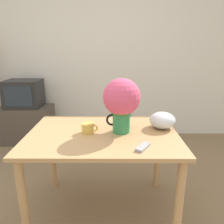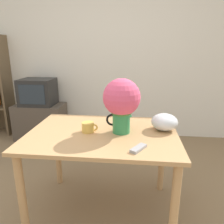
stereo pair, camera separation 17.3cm
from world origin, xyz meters
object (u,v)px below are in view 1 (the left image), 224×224
flower_vase (122,101)px  tv_set (24,94)px  white_bowl (162,120)px  coffee_mug (88,128)px

flower_vase → tv_set: (-1.39, 1.51, -0.26)m
flower_vase → tv_set: flower_vase is taller
white_bowl → tv_set: size_ratio=0.43×
flower_vase → white_bowl: 0.41m
white_bowl → tv_set: (-1.75, 1.42, -0.07)m
flower_vase → tv_set: 2.07m
coffee_mug → white_bowl: (0.62, 0.11, 0.03)m
flower_vase → coffee_mug: size_ratio=3.32×
coffee_mug → white_bowl: white_bowl is taller
tv_set → white_bowl: bearing=-39.2°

